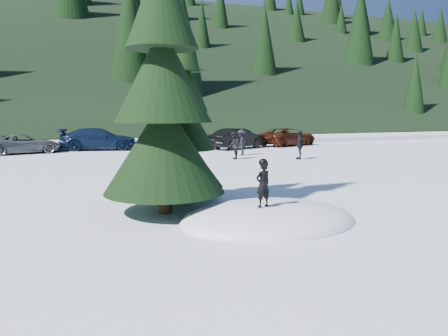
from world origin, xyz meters
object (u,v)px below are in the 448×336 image
object	(u,v)px
adult_1	(300,145)
car_2	(24,144)
spruce_short	(187,131)
car_4	(174,139)
car_6	(288,137)
adult_0	(234,145)
spruce_tall	(163,87)
child_skier	(263,184)
car_3	(99,139)
adult_2	(241,142)
car_5	(238,139)

from	to	relation	value
adult_1	car_2	bearing A→B (deg)	-90.97
spruce_short	car_2	bearing A→B (deg)	108.40
spruce_short	adult_1	size ratio (longest dim) A/B	3.33
spruce_short	car_4	size ratio (longest dim) A/B	1.25
spruce_short	car_2	size ratio (longest dim) A/B	1.21
spruce_short	car_6	bearing A→B (deg)	53.42
car_4	car_6	bearing A→B (deg)	-109.65
adult_0	spruce_tall	bearing A→B (deg)	-9.72
spruce_tall	child_skier	bearing A→B (deg)	-49.90
spruce_short	car_3	distance (m)	18.55
adult_2	adult_0	bearing A→B (deg)	6.98
adult_0	car_5	size ratio (longest dim) A/B	0.35
car_2	adult_2	bearing A→B (deg)	-130.65
spruce_short	adult_2	bearing A→B (deg)	60.51
adult_0	car_2	size ratio (longest dim) A/B	0.35
spruce_short	car_3	bearing A→B (deg)	93.68
child_skier	car_2	world-z (taller)	child_skier
spruce_short	adult_2	size ratio (longest dim) A/B	3.42
car_3	car_4	distance (m)	5.14
adult_0	adult_1	world-z (taller)	adult_1
adult_2	car_3	bearing A→B (deg)	-89.72
spruce_tall	spruce_short	world-z (taller)	spruce_tall
car_2	car_3	bearing A→B (deg)	-95.58
car_3	spruce_tall	bearing A→B (deg)	-167.97
spruce_short	car_6	size ratio (longest dim) A/B	1.11
child_skier	adult_0	xyz separation A→B (m)	(4.59, 13.51, -0.24)
car_2	car_6	world-z (taller)	car_6
car_2	car_5	world-z (taller)	car_5
spruce_tall	car_2	bearing A→B (deg)	104.33
car_4	adult_0	bearing A→B (deg)	171.40
car_3	car_6	world-z (taller)	car_3
child_skier	car_3	distance (m)	22.15
adult_0	car_6	world-z (taller)	adult_0
spruce_tall	car_4	xyz separation A→B (m)	(4.66, 18.15, -2.59)
adult_2	car_5	size ratio (longest dim) A/B	0.36
adult_0	adult_1	xyz separation A→B (m)	(3.45, -1.28, 0.03)
car_2	car_4	world-z (taller)	car_4
spruce_tall	adult_1	size ratio (longest dim) A/B	5.34
adult_0	adult_2	distance (m)	2.33
spruce_short	adult_1	xyz separation A→B (m)	(8.89, 8.65, -1.30)
adult_1	car_5	distance (m)	7.50
car_5	spruce_tall	bearing A→B (deg)	128.25
spruce_tall	car_3	xyz separation A→B (m)	(-0.19, 19.86, -2.56)
car_3	adult_2	bearing A→B (deg)	-118.34
adult_0	car_3	world-z (taller)	adult_0
car_3	car_4	xyz separation A→B (m)	(4.85, -1.71, -0.02)
adult_2	car_6	bearing A→B (deg)	171.70
adult_1	car_6	distance (m)	9.54
car_6	car_2	bearing A→B (deg)	70.06
adult_1	car_4	xyz separation A→B (m)	(-5.23, 8.11, -0.07)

